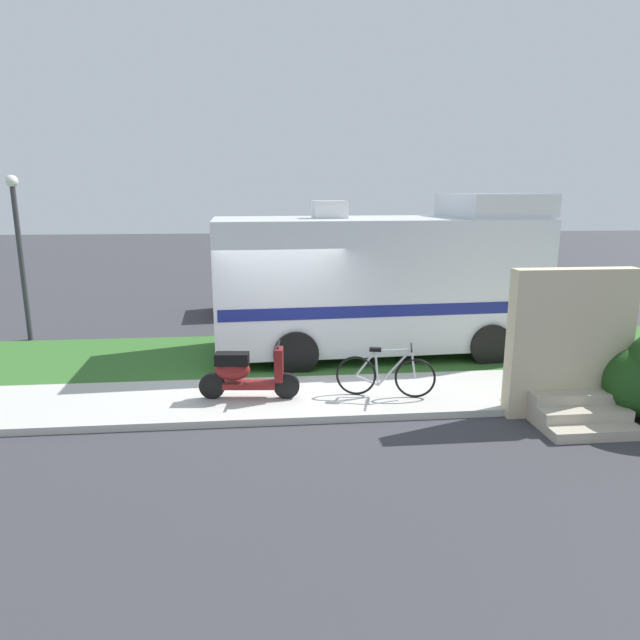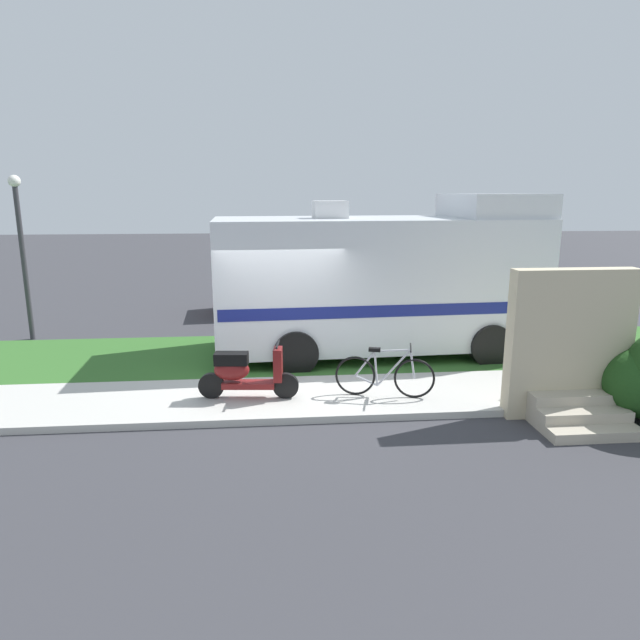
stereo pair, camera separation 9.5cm
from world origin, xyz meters
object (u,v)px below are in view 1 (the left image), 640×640
Objects in this scene: bottle_green at (510,393)px; motorhome_rv at (381,280)px; bicycle at (385,375)px; bottle_spare at (580,373)px; street_lamp_post at (19,241)px; pickup_truck_near at (320,278)px; scooter at (245,373)px.

motorhome_rv is at bearing 115.62° from bottle_green.
motorhome_rv is at bearing 80.11° from bicycle.
street_lamp_post reaches higher than bottle_spare.
street_lamp_post is (-11.65, 4.44, 2.19)m from bottle_spare.
street_lamp_post is (-7.45, -2.77, 1.42)m from pickup_truck_near.
bottle_green is at bearing -8.57° from bicycle.
street_lamp_post reaches higher than bicycle.
motorhome_rv is at bearing -13.73° from street_lamp_post.
scooter reaches higher than bottle_spare.
pickup_truck_near is at bearing 20.37° from street_lamp_post.
bottle_spare is 0.07× the size of street_lamp_post.
street_lamp_post is at bearing 147.32° from bicycle.
motorhome_rv is 31.46× the size of bottle_green.
motorhome_rv is at bearing -79.74° from pickup_truck_near.
bicycle is 6.39× the size of bottle_spare.
scooter is 0.33× the size of pickup_truck_near.
bottle_spare is at bearing 8.27° from bicycle.
pickup_truck_near is 8.38m from bottle_spare.
scooter is 2.39m from bicycle.
street_lamp_post is (-8.31, 2.03, 0.74)m from motorhome_rv.
street_lamp_post reaches higher than pickup_truck_near.
pickup_truck_near is 8.48m from bottle_green.
street_lamp_post is at bearing 138.10° from scooter.
scooter is at bearing -104.93° from pickup_truck_near.
bottle_green is at bearing -73.18° from pickup_truck_near.
pickup_truck_near reaches higher than scooter.
pickup_truck_near reaches higher than bottle_green.
motorhome_rv reaches higher than pickup_truck_near.
bottle_spare is at bearing 26.42° from bottle_green.
bottle_green is at bearing -28.26° from street_lamp_post.
motorhome_rv is at bearing 144.18° from bottle_spare.
motorhome_rv is 3.93m from bottle_green.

